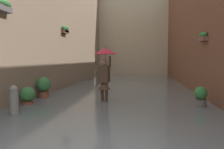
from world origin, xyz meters
name	(u,v)px	position (x,y,z in m)	size (l,w,h in m)	color
ground_plane	(126,89)	(0.00, -9.88, 0.00)	(60.00, 60.00, 0.00)	#605B56
flood_water	(126,88)	(0.00, -9.88, 0.07)	(7.65, 25.76, 0.14)	slate
building_facade_left	(205,16)	(-4.32, -9.88, 4.08)	(2.04, 23.76, 8.17)	brown
building_facade_right	(54,18)	(4.32, -9.88, 4.20)	(2.04, 23.76, 8.41)	gray
building_facade_far	(134,21)	(0.00, -20.66, 5.66)	(10.45, 1.80, 11.31)	beige
person_wading	(105,66)	(0.46, -5.09, 1.49)	(0.92, 0.92, 2.21)	#2D2319
potted_plant_near_right	(28,96)	(3.11, -4.26, 0.41)	(0.54, 0.54, 0.75)	#9E563D
potted_plant_far_right	(44,87)	(3.15, -5.69, 0.58)	(0.59, 0.59, 0.98)	#9E563D
potted_plant_near_left	(201,98)	(-2.89, -4.65, 0.43)	(0.42, 0.42, 0.81)	#66605B
mooring_bollard	(14,102)	(2.80, -2.88, 0.49)	(0.26, 0.26, 0.97)	gray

